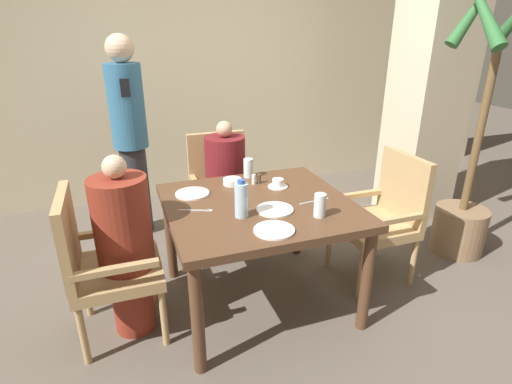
% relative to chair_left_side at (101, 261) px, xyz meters
% --- Properties ---
extents(ground_plane, '(16.00, 16.00, 0.00)m').
position_rel_chair_left_side_xyz_m(ground_plane, '(0.96, 0.00, -0.50)').
color(ground_plane, '#60564C').
extents(wall_back, '(8.00, 0.06, 2.80)m').
position_rel_chair_left_side_xyz_m(wall_back, '(0.96, 2.16, 0.90)').
color(wall_back, beige).
rests_on(wall_back, ground_plane).
extents(pillar_stone, '(0.53, 0.53, 2.70)m').
position_rel_chair_left_side_xyz_m(pillar_stone, '(2.91, 0.84, 0.85)').
color(pillar_stone, beige).
rests_on(pillar_stone, ground_plane).
extents(dining_table, '(1.14, 1.08, 0.73)m').
position_rel_chair_left_side_xyz_m(dining_table, '(0.96, 0.00, 0.14)').
color(dining_table, brown).
rests_on(dining_table, ground_plane).
extents(chair_left_side, '(0.50, 0.50, 0.93)m').
position_rel_chair_left_side_xyz_m(chair_left_side, '(0.00, 0.00, 0.00)').
color(chair_left_side, tan).
rests_on(chair_left_side, ground_plane).
extents(diner_in_left_chair, '(0.32, 0.32, 1.12)m').
position_rel_chair_left_side_xyz_m(diner_in_left_chair, '(0.14, 0.00, 0.07)').
color(diner_in_left_chair, maroon).
rests_on(diner_in_left_chair, ground_plane).
extents(chair_far_side, '(0.50, 0.50, 0.93)m').
position_rel_chair_left_side_xyz_m(chair_far_side, '(0.96, 0.93, 0.00)').
color(chair_far_side, tan).
rests_on(chair_far_side, ground_plane).
extents(diner_in_far_chair, '(0.32, 0.32, 1.09)m').
position_rel_chair_left_side_xyz_m(diner_in_far_chair, '(0.96, 0.79, 0.05)').
color(diner_in_far_chair, maroon).
rests_on(diner_in_far_chair, ground_plane).
extents(chair_right_side, '(0.50, 0.50, 0.93)m').
position_rel_chair_left_side_xyz_m(chair_right_side, '(1.92, 0.00, 0.00)').
color(chair_right_side, tan).
rests_on(chair_right_side, ground_plane).
extents(standing_host, '(0.29, 0.33, 1.71)m').
position_rel_chair_left_side_xyz_m(standing_host, '(0.28, 1.32, 0.42)').
color(standing_host, '#2D2D33').
rests_on(standing_host, ground_plane).
extents(potted_palm, '(0.63, 0.63, 2.32)m').
position_rel_chair_left_side_xyz_m(potted_palm, '(2.76, 0.06, 0.28)').
color(potted_palm, '#896B4C').
rests_on(potted_palm, ground_plane).
extents(plate_main_left, '(0.22, 0.22, 0.01)m').
position_rel_chair_left_side_xyz_m(plate_main_left, '(0.91, -0.39, 0.23)').
color(plate_main_left, white).
rests_on(plate_main_left, dining_table).
extents(plate_main_right, '(0.22, 0.22, 0.01)m').
position_rel_chair_left_side_xyz_m(plate_main_right, '(0.59, 0.27, 0.23)').
color(plate_main_right, white).
rests_on(plate_main_right, dining_table).
extents(plate_dessert_center, '(0.22, 0.22, 0.01)m').
position_rel_chair_left_side_xyz_m(plate_dessert_center, '(1.01, -0.14, 0.23)').
color(plate_dessert_center, white).
rests_on(plate_dessert_center, dining_table).
extents(teacup_with_saucer, '(0.14, 0.14, 0.06)m').
position_rel_chair_left_side_xyz_m(teacup_with_saucer, '(1.17, 0.20, 0.25)').
color(teacup_with_saucer, white).
rests_on(teacup_with_saucer, dining_table).
extents(bowl_small, '(0.13, 0.13, 0.04)m').
position_rel_chair_left_side_xyz_m(bowl_small, '(0.89, 0.36, 0.25)').
color(bowl_small, white).
rests_on(bowl_small, dining_table).
extents(water_bottle, '(0.08, 0.08, 0.23)m').
position_rel_chair_left_side_xyz_m(water_bottle, '(0.80, -0.15, 0.33)').
color(water_bottle, silver).
rests_on(water_bottle, dining_table).
extents(glass_tall_near, '(0.07, 0.07, 0.14)m').
position_rel_chair_left_side_xyz_m(glass_tall_near, '(1.05, 0.46, 0.30)').
color(glass_tall_near, silver).
rests_on(glass_tall_near, dining_table).
extents(glass_tall_mid, '(0.07, 0.07, 0.14)m').
position_rel_chair_left_side_xyz_m(glass_tall_mid, '(1.22, -0.30, 0.30)').
color(glass_tall_mid, silver).
rests_on(glass_tall_mid, dining_table).
extents(salt_shaker, '(0.03, 0.03, 0.07)m').
position_rel_chair_left_side_xyz_m(salt_shaker, '(1.04, 0.32, 0.26)').
color(salt_shaker, white).
rests_on(salt_shaker, dining_table).
extents(pepper_shaker, '(0.03, 0.03, 0.07)m').
position_rel_chair_left_side_xyz_m(pepper_shaker, '(1.08, 0.32, 0.26)').
color(pepper_shaker, '#4C3D2D').
rests_on(pepper_shaker, dining_table).
extents(fork_beside_plate, '(0.19, 0.09, 0.00)m').
position_rel_chair_left_side_xyz_m(fork_beside_plate, '(0.58, 0.00, 0.23)').
color(fork_beside_plate, silver).
rests_on(fork_beside_plate, dining_table).
extents(knife_beside_plate, '(0.21, 0.04, 0.00)m').
position_rel_chair_left_side_xyz_m(knife_beside_plate, '(1.30, -0.10, 0.23)').
color(knife_beside_plate, silver).
rests_on(knife_beside_plate, dining_table).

